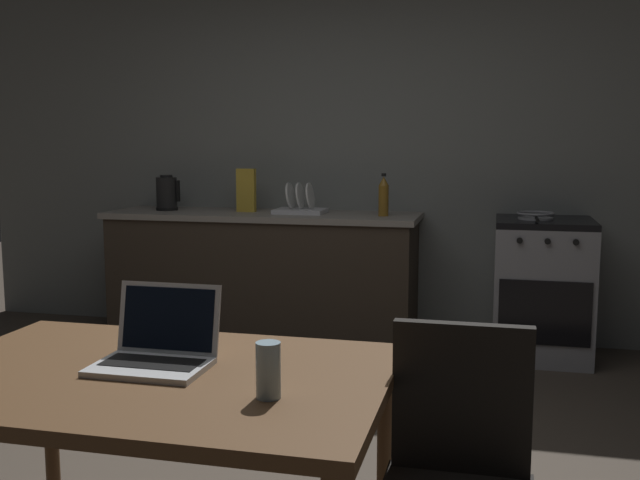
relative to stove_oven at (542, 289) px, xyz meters
name	(u,v)px	position (x,y,z in m)	size (l,w,h in m)	color
ground_plane	(241,480)	(-1.29, -2.11, -0.45)	(12.00, 12.00, 0.00)	#473D33
back_wall	(397,152)	(-0.99, 0.35, 0.86)	(6.40, 0.10, 2.61)	slate
kitchen_counter	(263,276)	(-1.87, 0.00, 0.00)	(2.16, 0.64, 0.89)	#382D23
stove_oven	(542,289)	(0.00, 0.00, 0.00)	(0.60, 0.62, 0.89)	gray
dining_table	(154,395)	(-1.23, -2.98, 0.23)	(1.33, 0.90, 0.74)	brown
chair	(458,472)	(-0.38, -2.93, 0.07)	(0.40, 0.40, 0.89)	black
laptop	(156,350)	(-1.25, -2.92, 0.34)	(0.32, 0.27, 0.22)	silver
electric_kettle	(167,193)	(-2.58, 0.00, 0.57)	(0.18, 0.15, 0.25)	black
bottle	(384,196)	(-1.02, -0.05, 0.58)	(0.07, 0.07, 0.28)	#8C601E
frying_pan	(536,215)	(-0.06, -0.03, 0.47)	(0.23, 0.41, 0.05)	gray
drinking_glass	(268,370)	(-0.85, -3.10, 0.37)	(0.06, 0.06, 0.14)	#99B7C6
cereal_box	(246,190)	(-1.99, 0.02, 0.60)	(0.13, 0.05, 0.30)	gold
dish_rack	(300,206)	(-1.60, 0.00, 0.49)	(0.34, 0.26, 0.21)	silver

